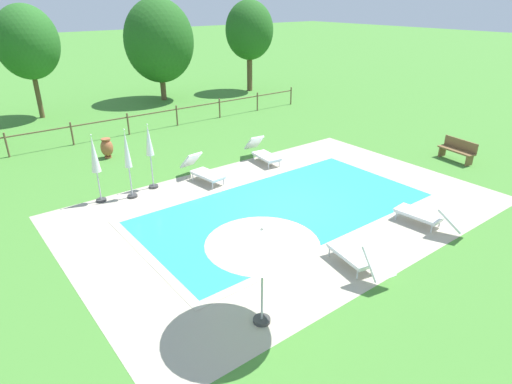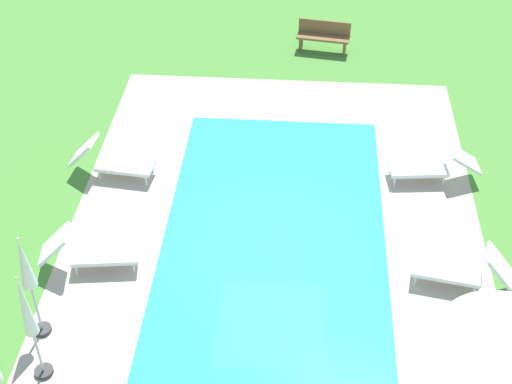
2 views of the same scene
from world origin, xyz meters
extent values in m
plane|color=#478433|center=(0.00, 0.00, 0.00)|extent=(160.00, 160.00, 0.00)
cube|color=#B2A893|center=(0.00, 0.00, 0.00)|extent=(13.12, 8.62, 0.01)
cube|color=#2DB7C6|center=(0.00, 0.00, 0.01)|extent=(9.07, 4.58, 0.01)
cube|color=#C0B59F|center=(0.00, 2.41, 0.01)|extent=(9.55, 0.24, 0.01)
cube|color=#C0B59F|center=(0.00, -2.41, 0.01)|extent=(9.55, 0.24, 0.01)
cube|color=#C0B59F|center=(4.66, 0.00, 0.01)|extent=(0.24, 4.58, 0.01)
cube|color=#C0B59F|center=(-4.66, 0.00, 0.01)|extent=(0.24, 4.58, 0.01)
cube|color=white|center=(-0.83, 3.26, 0.32)|extent=(0.76, 1.37, 0.07)
cube|color=white|center=(-0.96, 4.20, 0.61)|extent=(0.68, 0.71, 0.65)
cube|color=silver|center=(-0.83, 3.26, 0.26)|extent=(0.73, 1.34, 0.04)
cylinder|color=silver|center=(-0.51, 2.75, 0.14)|extent=(0.04, 0.04, 0.28)
cylinder|color=silver|center=(-1.02, 2.68, 0.14)|extent=(0.04, 0.04, 0.28)
cylinder|color=silver|center=(-0.65, 3.84, 0.14)|extent=(0.04, 0.04, 0.28)
cylinder|color=silver|center=(-1.16, 3.78, 0.14)|extent=(0.04, 0.04, 0.28)
cube|color=white|center=(-0.80, -3.36, 0.32)|extent=(0.82, 1.39, 0.07)
cube|color=white|center=(-0.97, -4.27, 0.63)|extent=(0.70, 0.70, 0.68)
cube|color=silver|center=(-0.80, -3.36, 0.26)|extent=(0.79, 1.35, 0.04)
cylinder|color=silver|center=(-0.95, -2.77, 0.14)|extent=(0.04, 0.04, 0.28)
cylinder|color=silver|center=(-0.45, -2.86, 0.14)|extent=(0.04, 0.04, 0.28)
cylinder|color=silver|center=(-1.15, -3.85, 0.14)|extent=(0.04, 0.04, 0.28)
cylinder|color=silver|center=(-0.65, -3.94, 0.14)|extent=(0.04, 0.04, 0.28)
cube|color=white|center=(2.03, 3.48, 0.32)|extent=(0.74, 1.36, 0.07)
cube|color=white|center=(2.14, 4.42, 0.62)|extent=(0.67, 0.70, 0.65)
cube|color=silver|center=(2.03, 3.48, 0.26)|extent=(0.71, 1.33, 0.04)
cylinder|color=silver|center=(2.23, 2.90, 0.14)|extent=(0.04, 0.04, 0.28)
cylinder|color=silver|center=(1.72, 2.96, 0.14)|extent=(0.04, 0.04, 0.28)
cylinder|color=silver|center=(2.35, 4.00, 0.14)|extent=(0.04, 0.04, 0.28)
cylinder|color=silver|center=(1.84, 4.06, 0.14)|extent=(0.04, 0.04, 0.28)
cube|color=white|center=(2.40, -3.12, 0.32)|extent=(0.73, 1.36, 0.07)
cube|color=white|center=(2.51, -4.11, 0.55)|extent=(0.67, 0.80, 0.52)
cube|color=silver|center=(2.40, -3.12, 0.26)|extent=(0.70, 1.33, 0.04)
cylinder|color=silver|center=(2.09, -2.60, 0.14)|extent=(0.04, 0.04, 0.28)
cylinder|color=silver|center=(2.60, -2.54, 0.14)|extent=(0.04, 0.04, 0.28)
cylinder|color=silver|center=(2.21, -3.69, 0.14)|extent=(0.04, 0.04, 0.28)
cylinder|color=silver|center=(2.71, -3.64, 0.14)|extent=(0.04, 0.04, 0.28)
cylinder|color=#383838|center=(-3.86, -3.63, 0.04)|extent=(0.36, 0.36, 0.08)
cylinder|color=#B2B5B7|center=(-3.86, -3.63, 1.08)|extent=(0.04, 0.04, 2.16)
cone|color=white|center=(-3.86, -3.63, 2.02)|extent=(2.18, 2.18, 0.31)
sphere|color=white|center=(-3.86, -3.63, 2.19)|extent=(0.06, 0.06, 0.06)
cylinder|color=#383838|center=(-4.42, 4.07, 0.04)|extent=(0.32, 0.32, 0.08)
cylinder|color=#B2B5B7|center=(-4.42, 4.07, 0.52)|extent=(0.04, 0.04, 1.04)
cone|color=white|center=(-4.42, 4.07, 1.63)|extent=(0.29, 0.29, 1.18)
sphere|color=white|center=(-4.42, 4.07, 2.24)|extent=(0.05, 0.05, 0.05)
cylinder|color=#383838|center=(-2.58, 4.04, 0.04)|extent=(0.32, 0.32, 0.08)
cylinder|color=#B2B5B7|center=(-2.58, 4.04, 0.60)|extent=(0.04, 0.04, 1.20)
cone|color=white|center=(-2.58, 4.04, 1.72)|extent=(0.27, 0.27, 1.04)
sphere|color=white|center=(-2.58, 4.04, 2.26)|extent=(0.05, 0.05, 0.05)
cylinder|color=#383838|center=(-3.49, 3.74, 0.04)|extent=(0.32, 0.32, 0.08)
cylinder|color=#B2B5B7|center=(-3.49, 3.74, 0.54)|extent=(0.04, 0.04, 1.08)
cone|color=white|center=(-3.49, 3.74, 1.69)|extent=(0.23, 0.23, 1.23)
sphere|color=white|center=(-3.49, 3.74, 2.32)|extent=(0.05, 0.05, 0.05)
cube|color=brown|center=(8.28, -0.96, 0.44)|extent=(0.66, 1.55, 0.06)
cube|color=brown|center=(8.48, -0.99, 0.67)|extent=(0.27, 1.49, 0.40)
cube|color=brown|center=(8.18, -1.60, 0.21)|extent=(0.40, 0.12, 0.41)
cube|color=brown|center=(8.37, -0.33, 0.21)|extent=(0.40, 0.12, 0.41)
cylinder|color=#A85B38|center=(-2.71, 8.02, 0.04)|extent=(0.27, 0.27, 0.08)
ellipsoid|color=#A85B38|center=(-2.71, 8.02, 0.44)|extent=(0.50, 0.50, 0.72)
cylinder|color=#A85B38|center=(-2.71, 8.02, 0.80)|extent=(0.37, 0.37, 0.06)
cylinder|color=brown|center=(-5.93, 10.61, 0.53)|extent=(0.08, 0.08, 1.05)
cylinder|color=brown|center=(-3.32, 10.61, 0.53)|extent=(0.08, 0.08, 1.05)
cylinder|color=brown|center=(-0.70, 10.61, 0.53)|extent=(0.08, 0.08, 1.05)
cylinder|color=brown|center=(1.91, 10.61, 0.53)|extent=(0.08, 0.08, 1.05)
cylinder|color=brown|center=(4.53, 10.61, 0.53)|extent=(0.08, 0.08, 1.05)
cylinder|color=brown|center=(7.14, 10.61, 0.53)|extent=(0.08, 0.08, 1.05)
cylinder|color=brown|center=(9.76, 10.61, 0.53)|extent=(0.08, 0.08, 1.05)
cube|color=brown|center=(-0.70, 10.61, 0.85)|extent=(20.92, 0.05, 0.05)
cylinder|color=brown|center=(-3.19, 16.62, 1.27)|extent=(0.25, 0.25, 2.53)
ellipsoid|color=#286623|center=(-3.19, 16.62, 3.94)|extent=(3.16, 3.16, 3.74)
cylinder|color=brown|center=(10.36, 15.61, 1.29)|extent=(0.37, 0.37, 2.58)
ellipsoid|color=#235B1E|center=(10.36, 15.61, 4.01)|extent=(3.21, 3.21, 3.83)
cylinder|color=brown|center=(4.18, 16.60, 0.87)|extent=(0.34, 0.34, 1.74)
ellipsoid|color=#235B1E|center=(4.18, 16.60, 3.60)|extent=(4.22, 4.22, 4.97)
camera|label=1|loc=(-8.24, -9.10, 6.11)|focal=30.40mm
camera|label=2|loc=(-11.04, -0.45, 10.39)|focal=51.86mm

